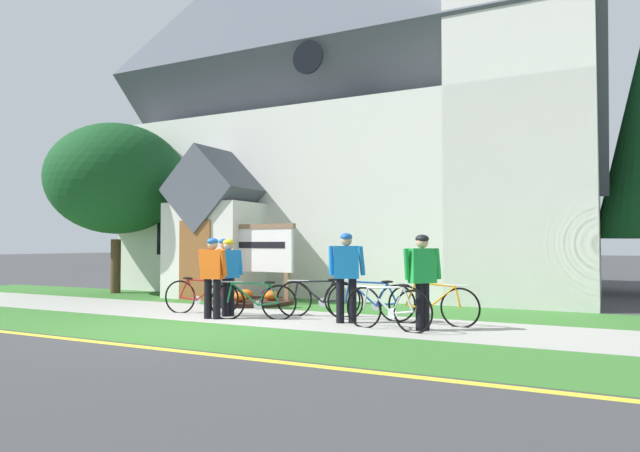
% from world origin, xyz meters
% --- Properties ---
extents(ground, '(140.00, 140.00, 0.00)m').
position_xyz_m(ground, '(0.00, 4.00, 0.00)').
color(ground, '#3D3D3F').
extents(sidewalk_slab, '(32.00, 2.47, 0.01)m').
position_xyz_m(sidewalk_slab, '(-0.49, 1.95, 0.01)').
color(sidewalk_slab, '#A8A59E').
rests_on(sidewalk_slab, ground).
extents(grass_verge, '(32.00, 2.23, 0.01)m').
position_xyz_m(grass_verge, '(-0.49, -0.40, 0.00)').
color(grass_verge, '#38722D').
rests_on(grass_verge, ground).
extents(church_lawn, '(24.00, 2.42, 0.01)m').
position_xyz_m(church_lawn, '(-0.49, 4.39, 0.00)').
color(church_lawn, '#38722D').
rests_on(church_lawn, ground).
extents(curb_paint_stripe, '(28.00, 0.16, 0.01)m').
position_xyz_m(curb_paint_stripe, '(-0.49, -1.67, 0.00)').
color(curb_paint_stripe, yellow).
rests_on(curb_paint_stripe, ground).
extents(church_building, '(14.51, 10.12, 14.25)m').
position_xyz_m(church_building, '(0.15, 9.41, 4.96)').
color(church_building, silver).
rests_on(church_building, ground).
extents(church_sign, '(2.06, 0.28, 1.98)m').
position_xyz_m(church_sign, '(-1.14, 4.28, 1.31)').
color(church_sign, '#7F6047').
rests_on(church_sign, ground).
extents(flower_bed, '(2.02, 2.02, 0.34)m').
position_xyz_m(flower_bed, '(-1.16, 3.93, 0.10)').
color(flower_bed, '#382319').
rests_on(flower_bed, ground).
extents(bicycle_yellow, '(1.68, 0.38, 0.79)m').
position_xyz_m(bicycle_yellow, '(-1.01, 1.76, 0.37)').
color(bicycle_yellow, black).
rests_on(bicycle_yellow, ground).
extents(bicycle_orange, '(1.64, 0.60, 0.80)m').
position_xyz_m(bicycle_orange, '(1.44, 2.44, 0.38)').
color(bicycle_orange, black).
rests_on(bicycle_orange, ground).
extents(bicycle_black, '(1.74, 0.14, 0.84)m').
position_xyz_m(bicycle_black, '(3.82, 2.30, 0.38)').
color(bicycle_black, black).
rests_on(bicycle_black, ground).
extents(bicycle_blue, '(1.60, 0.69, 0.77)m').
position_xyz_m(bicycle_blue, '(0.49, 1.50, 0.36)').
color(bicycle_blue, black).
rests_on(bicycle_blue, ground).
extents(bicycle_green, '(1.69, 0.39, 0.83)m').
position_xyz_m(bicycle_green, '(3.30, 1.39, 0.38)').
color(bicycle_green, black).
rests_on(bicycle_green, ground).
extents(bicycle_white, '(1.69, 0.40, 0.80)m').
position_xyz_m(bicycle_white, '(2.59, 2.40, 0.37)').
color(bicycle_white, black).
rests_on(bicycle_white, ground).
extents(cyclist_in_white_jersey, '(0.64, 0.28, 1.60)m').
position_xyz_m(cyclist_in_white_jersey, '(-0.27, 1.19, 0.92)').
color(cyclist_in_white_jersey, black).
rests_on(cyclist_in_white_jersey, ground).
extents(cyclist_in_blue_jersey, '(0.64, 0.37, 1.68)m').
position_xyz_m(cyclist_in_blue_jersey, '(2.32, 1.84, 0.99)').
color(cyclist_in_blue_jersey, black).
rests_on(cyclist_in_blue_jersey, ground).
extents(cyclist_in_red_jersey, '(0.48, 0.53, 1.60)m').
position_xyz_m(cyclist_in_red_jersey, '(-1.15, 2.76, 0.93)').
color(cyclist_in_red_jersey, black).
rests_on(cyclist_in_red_jersey, ground).
extents(cyclist_in_yellow_jersey, '(0.52, 0.57, 1.64)m').
position_xyz_m(cyclist_in_yellow_jersey, '(3.84, 1.61, 0.95)').
color(cyclist_in_yellow_jersey, black).
rests_on(cyclist_in_yellow_jersey, ground).
extents(cyclist_in_green_jersey, '(0.32, 0.65, 1.58)m').
position_xyz_m(cyclist_in_green_jersey, '(-0.25, 1.68, 0.91)').
color(cyclist_in_green_jersey, black).
rests_on(cyclist_in_green_jersey, ground).
extents(yard_deciduous_tree, '(4.10, 4.10, 5.11)m').
position_xyz_m(yard_deciduous_tree, '(-6.54, 4.63, 3.44)').
color(yard_deciduous_tree, '#4C3823').
rests_on(yard_deciduous_tree, ground).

